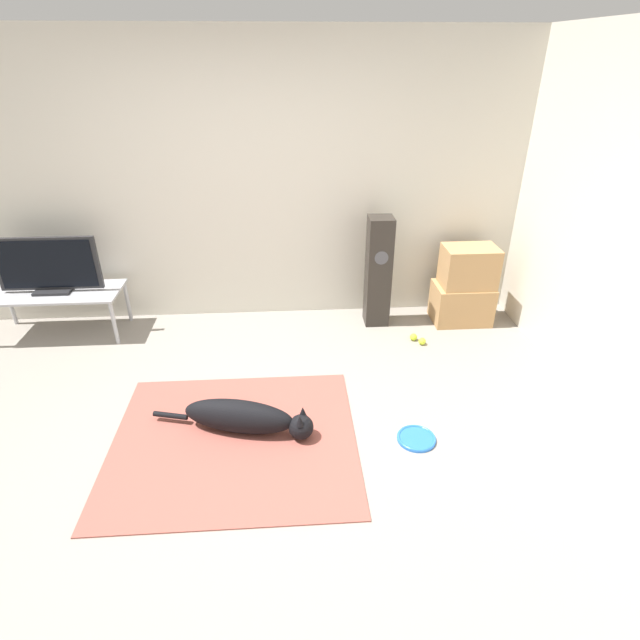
{
  "coord_description": "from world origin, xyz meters",
  "views": [
    {
      "loc": [
        0.38,
        -2.49,
        2.34
      ],
      "look_at": [
        0.61,
        1.01,
        0.45
      ],
      "focal_mm": 28.0,
      "sensor_mm": 36.0,
      "label": 1
    }
  ],
  "objects_px": {
    "frisbee": "(416,438)",
    "tv_stand": "(56,296)",
    "floor_speaker": "(378,272)",
    "tv": "(47,266)",
    "cardboard_box_upper": "(469,267)",
    "tennis_ball_near_speaker": "(422,341)",
    "tennis_ball_by_boxes": "(413,337)",
    "cardboard_box_lower": "(461,303)",
    "dog": "(246,417)"
  },
  "relations": [
    {
      "from": "dog",
      "to": "tennis_ball_by_boxes",
      "type": "bearing_deg",
      "value": 38.69
    },
    {
      "from": "tennis_ball_near_speaker",
      "to": "tv",
      "type": "bearing_deg",
      "value": 172.47
    },
    {
      "from": "floor_speaker",
      "to": "tennis_ball_by_boxes",
      "type": "xyz_separation_m",
      "value": [
        0.29,
        -0.38,
        -0.49
      ]
    },
    {
      "from": "cardboard_box_upper",
      "to": "floor_speaker",
      "type": "bearing_deg",
      "value": 177.71
    },
    {
      "from": "floor_speaker",
      "to": "tv",
      "type": "height_order",
      "value": "floor_speaker"
    },
    {
      "from": "dog",
      "to": "cardboard_box_lower",
      "type": "distance_m",
      "value": 2.5
    },
    {
      "from": "tennis_ball_near_speaker",
      "to": "frisbee",
      "type": "bearing_deg",
      "value": -105.76
    },
    {
      "from": "floor_speaker",
      "to": "frisbee",
      "type": "bearing_deg",
      "value": -90.02
    },
    {
      "from": "tv",
      "to": "tv_stand",
      "type": "bearing_deg",
      "value": -90.0
    },
    {
      "from": "cardboard_box_lower",
      "to": "tennis_ball_near_speaker",
      "type": "relative_size",
      "value": 8.26
    },
    {
      "from": "cardboard_box_lower",
      "to": "tennis_ball_near_speaker",
      "type": "bearing_deg",
      "value": -138.0
    },
    {
      "from": "dog",
      "to": "tennis_ball_by_boxes",
      "type": "relative_size",
      "value": 17.18
    },
    {
      "from": "cardboard_box_lower",
      "to": "tv",
      "type": "relative_size",
      "value": 0.61
    },
    {
      "from": "cardboard_box_lower",
      "to": "tennis_ball_near_speaker",
      "type": "height_order",
      "value": "cardboard_box_lower"
    },
    {
      "from": "dog",
      "to": "tv",
      "type": "relative_size",
      "value": 1.27
    },
    {
      "from": "frisbee",
      "to": "tv",
      "type": "height_order",
      "value": "tv"
    },
    {
      "from": "frisbee",
      "to": "tv",
      "type": "distance_m",
      "value": 3.46
    },
    {
      "from": "tennis_ball_near_speaker",
      "to": "tv_stand",
      "type": "bearing_deg",
      "value": 172.51
    },
    {
      "from": "frisbee",
      "to": "floor_speaker",
      "type": "height_order",
      "value": "floor_speaker"
    },
    {
      "from": "frisbee",
      "to": "tv_stand",
      "type": "bearing_deg",
      "value": 150.45
    },
    {
      "from": "cardboard_box_upper",
      "to": "tennis_ball_near_speaker",
      "type": "bearing_deg",
      "value": -139.41
    },
    {
      "from": "dog",
      "to": "tennis_ball_by_boxes",
      "type": "xyz_separation_m",
      "value": [
        1.45,
        1.16,
        -0.09
      ]
    },
    {
      "from": "cardboard_box_lower",
      "to": "dog",
      "type": "bearing_deg",
      "value": -142.75
    },
    {
      "from": "tv",
      "to": "tennis_ball_by_boxes",
      "type": "distance_m",
      "value": 3.33
    },
    {
      "from": "frisbee",
      "to": "cardboard_box_lower",
      "type": "height_order",
      "value": "cardboard_box_lower"
    },
    {
      "from": "cardboard_box_upper",
      "to": "tv_stand",
      "type": "relative_size",
      "value": 0.43
    },
    {
      "from": "dog",
      "to": "frisbee",
      "type": "xyz_separation_m",
      "value": [
        1.16,
        -0.16,
        -0.11
      ]
    },
    {
      "from": "tennis_ball_near_speaker",
      "to": "floor_speaker",
      "type": "bearing_deg",
      "value": 127.19
    },
    {
      "from": "cardboard_box_lower",
      "to": "tv_stand",
      "type": "relative_size",
      "value": 0.47
    },
    {
      "from": "floor_speaker",
      "to": "tennis_ball_by_boxes",
      "type": "height_order",
      "value": "floor_speaker"
    },
    {
      "from": "cardboard_box_upper",
      "to": "floor_speaker",
      "type": "relative_size",
      "value": 0.47
    },
    {
      "from": "dog",
      "to": "tv",
      "type": "height_order",
      "value": "tv"
    },
    {
      "from": "dog",
      "to": "cardboard_box_lower",
      "type": "height_order",
      "value": "cardboard_box_lower"
    },
    {
      "from": "tv",
      "to": "tennis_ball_near_speaker",
      "type": "distance_m",
      "value": 3.4
    },
    {
      "from": "floor_speaker",
      "to": "tv_stand",
      "type": "bearing_deg",
      "value": -179.49
    },
    {
      "from": "tennis_ball_near_speaker",
      "to": "dog",
      "type": "bearing_deg",
      "value": -144.41
    },
    {
      "from": "dog",
      "to": "cardboard_box_lower",
      "type": "bearing_deg",
      "value": 37.25
    },
    {
      "from": "tv_stand",
      "to": "cardboard_box_upper",
      "type": "bearing_deg",
      "value": -0.11
    },
    {
      "from": "frisbee",
      "to": "tv",
      "type": "bearing_deg",
      "value": 150.41
    },
    {
      "from": "floor_speaker",
      "to": "tennis_ball_near_speaker",
      "type": "distance_m",
      "value": 0.76
    },
    {
      "from": "tennis_ball_by_boxes",
      "to": "tennis_ball_near_speaker",
      "type": "height_order",
      "value": "same"
    },
    {
      "from": "dog",
      "to": "tv_stand",
      "type": "xyz_separation_m",
      "value": [
        -1.79,
        1.51,
        0.26
      ]
    },
    {
      "from": "tv_stand",
      "to": "tv",
      "type": "height_order",
      "value": "tv"
    },
    {
      "from": "frisbee",
      "to": "tv_stand",
      "type": "relative_size",
      "value": 0.23
    },
    {
      "from": "frisbee",
      "to": "floor_speaker",
      "type": "xyz_separation_m",
      "value": [
        0.0,
        1.7,
        0.51
      ]
    },
    {
      "from": "tv_stand",
      "to": "tennis_ball_near_speaker",
      "type": "bearing_deg",
      "value": -7.49
    },
    {
      "from": "cardboard_box_upper",
      "to": "tennis_ball_near_speaker",
      "type": "distance_m",
      "value": 0.85
    },
    {
      "from": "dog",
      "to": "tennis_ball_by_boxes",
      "type": "distance_m",
      "value": 1.86
    },
    {
      "from": "cardboard_box_lower",
      "to": "cardboard_box_upper",
      "type": "xyz_separation_m",
      "value": [
        0.02,
        -0.01,
        0.38
      ]
    },
    {
      "from": "cardboard_box_lower",
      "to": "floor_speaker",
      "type": "height_order",
      "value": "floor_speaker"
    }
  ]
}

